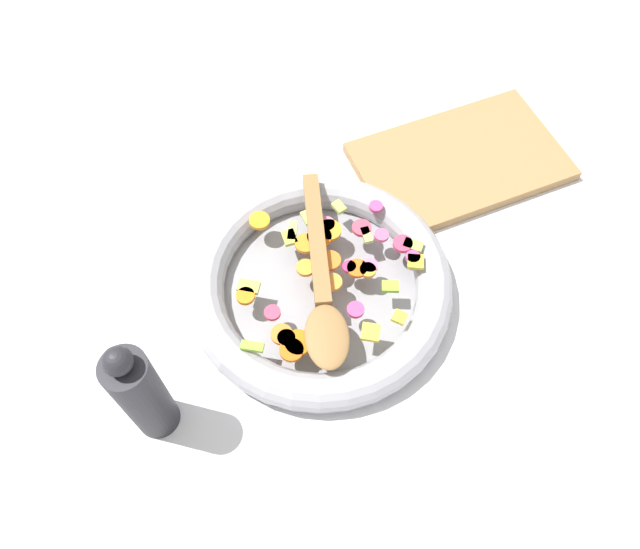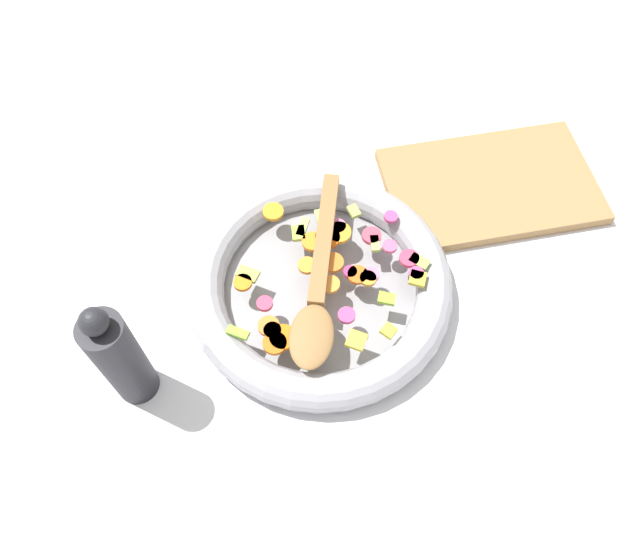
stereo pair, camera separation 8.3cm
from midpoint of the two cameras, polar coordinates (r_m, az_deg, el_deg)
The scene contains 6 objects.
ground_plane at distance 0.88m, azimuth -2.71°, elevation -1.87°, with size 4.00×4.00×0.00m, color silver.
skillet at distance 0.86m, azimuth -2.77°, elevation -1.17°, with size 0.36×0.36×0.05m.
chopped_vegetables at distance 0.83m, azimuth -2.12°, elevation 0.03°, with size 0.28×0.25×0.01m.
wooden_spoon at distance 0.81m, azimuth -2.77°, elevation -1.39°, with size 0.13×0.30×0.01m.
pepper_mill at distance 0.76m, azimuth -19.13°, elevation -10.53°, with size 0.05×0.05×0.20m.
cutting_board at distance 1.01m, azimuth 10.37°, elevation 9.95°, with size 0.32×0.20×0.02m.
Camera 1 is at (0.16, 0.39, 0.77)m, focal length 35.00 mm.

